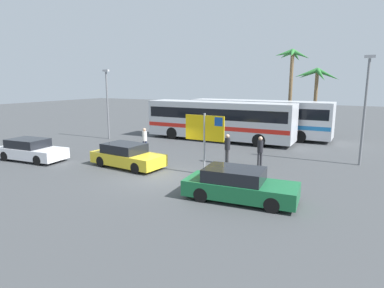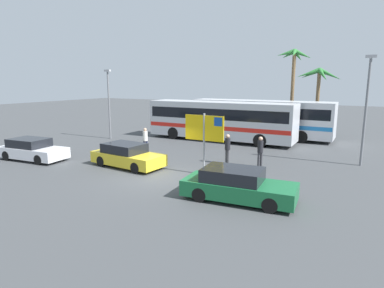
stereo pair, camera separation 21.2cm
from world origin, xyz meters
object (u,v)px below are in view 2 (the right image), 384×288
(bus_front_coach, at_px, (220,119))
(pedestrian_by_bus, at_px, (260,149))
(ferry_sign, at_px, (205,130))
(car_green, at_px, (237,185))
(car_white, at_px, (32,150))
(bus_rear_coach, at_px, (260,117))
(car_yellow, at_px, (127,156))
(pedestrian_crossing_lot, at_px, (145,138))
(pedestrian_near_sign, at_px, (228,146))

(bus_front_coach, height_order, pedestrian_by_bus, bus_front_coach)
(ferry_sign, xyz_separation_m, pedestrian_by_bus, (2.11, 2.77, -1.28))
(car_green, bearing_deg, bus_front_coach, 112.06)
(car_white, bearing_deg, bus_rear_coach, 51.48)
(car_yellow, height_order, pedestrian_by_bus, pedestrian_by_bus)
(bus_rear_coach, bearing_deg, pedestrian_by_bus, -72.74)
(bus_rear_coach, height_order, ferry_sign, ferry_sign)
(car_green, height_order, pedestrian_crossing_lot, pedestrian_crossing_lot)
(bus_rear_coach, xyz_separation_m, pedestrian_near_sign, (1.19, -10.15, -0.73))
(car_yellow, relative_size, pedestrian_by_bus, 2.51)
(ferry_sign, height_order, car_green, ferry_sign)
(car_green, height_order, car_white, same)
(bus_rear_coach, height_order, pedestrian_by_bus, bus_rear_coach)
(bus_rear_coach, bearing_deg, pedestrian_near_sign, -83.30)
(car_yellow, distance_m, car_white, 6.43)
(pedestrian_crossing_lot, bearing_deg, pedestrian_by_bus, -155.13)
(ferry_sign, height_order, car_white, ferry_sign)
(car_white, bearing_deg, pedestrian_crossing_lot, 40.02)
(car_white, xyz_separation_m, pedestrian_near_sign, (11.06, 4.79, 0.42))
(bus_front_coach, distance_m, car_yellow, 10.33)
(car_yellow, bearing_deg, car_green, -10.65)
(car_green, relative_size, car_white, 1.04)
(pedestrian_near_sign, bearing_deg, ferry_sign, 18.58)
(ferry_sign, relative_size, pedestrian_near_sign, 1.80)
(car_white, distance_m, pedestrian_near_sign, 12.06)
(car_yellow, xyz_separation_m, pedestrian_by_bus, (6.72, 3.44, 0.41))
(ferry_sign, relative_size, car_green, 0.68)
(pedestrian_crossing_lot, height_order, pedestrian_near_sign, pedestrian_near_sign)
(bus_rear_coach, distance_m, pedestrian_crossing_lot, 11.12)
(car_yellow, relative_size, pedestrian_crossing_lot, 2.60)
(bus_front_coach, xyz_separation_m, car_yellow, (-1.26, -10.18, -1.15))
(bus_rear_coach, xyz_separation_m, pedestrian_crossing_lot, (-4.90, -9.95, -0.78))
(car_white, relative_size, pedestrian_by_bus, 2.54)
(car_white, height_order, pedestrian_near_sign, pedestrian_near_sign)
(bus_front_coach, relative_size, car_white, 2.69)
(bus_rear_coach, relative_size, pedestrian_by_bus, 6.84)
(car_yellow, xyz_separation_m, pedestrian_crossing_lot, (-1.27, 3.46, 0.37))
(ferry_sign, height_order, pedestrian_near_sign, ferry_sign)
(car_yellow, bearing_deg, bus_rear_coach, 79.98)
(car_white, relative_size, pedestrian_near_sign, 2.52)
(bus_front_coach, height_order, car_green, bus_front_coach)
(car_green, height_order, pedestrian_by_bus, pedestrian_by_bus)
(bus_rear_coach, distance_m, car_yellow, 13.94)
(bus_rear_coach, bearing_deg, car_yellow, -105.11)
(pedestrian_near_sign, bearing_deg, car_white, -43.56)
(bus_front_coach, xyz_separation_m, bus_rear_coach, (2.36, 3.23, 0.00))
(bus_front_coach, height_order, bus_rear_coach, same)
(pedestrian_near_sign, bearing_deg, car_yellow, -32.89)
(car_green, xyz_separation_m, car_white, (-13.71, 0.57, -0.00))
(ferry_sign, xyz_separation_m, car_yellow, (-4.61, -0.66, -1.69))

